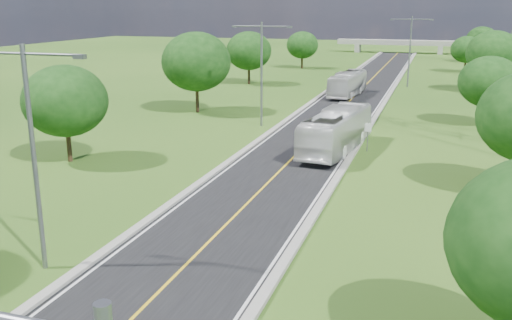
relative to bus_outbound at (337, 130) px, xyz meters
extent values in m
plane|color=#274B15|center=(-2.79, 22.79, -1.75)|extent=(260.00, 260.00, 0.00)
cube|color=black|center=(-2.79, 28.79, -1.72)|extent=(8.00, 150.00, 0.06)
cube|color=gray|center=(-7.04, 28.79, -1.64)|extent=(0.50, 150.00, 0.22)
cube|color=gray|center=(1.46, 28.79, -1.64)|extent=(0.50, 150.00, 0.22)
cylinder|color=slate|center=(2.41, 0.79, -0.55)|extent=(0.08, 0.08, 2.40)
cube|color=white|center=(2.41, 0.76, 0.25)|extent=(0.55, 0.04, 0.70)
cube|color=gray|center=(-12.79, 102.79, -0.75)|extent=(1.20, 3.00, 2.00)
cube|color=gray|center=(7.21, 102.79, -0.75)|extent=(1.20, 3.00, 2.00)
cube|color=gray|center=(-2.79, 102.79, 0.85)|extent=(30.00, 3.00, 1.20)
cylinder|color=slate|center=(-8.79, -25.21, 3.25)|extent=(0.22, 0.22, 10.00)
cylinder|color=slate|center=(-7.39, -25.21, 7.85)|extent=(2.80, 0.12, 0.12)
cube|color=slate|center=(-6.09, -25.21, 7.80)|extent=(0.50, 0.25, 0.18)
cylinder|color=slate|center=(-8.79, 7.79, 3.25)|extent=(0.22, 0.22, 10.00)
cylinder|color=slate|center=(-10.19, 7.79, 7.85)|extent=(2.80, 0.12, 0.12)
cylinder|color=slate|center=(-7.39, 7.79, 7.85)|extent=(2.80, 0.12, 0.12)
cube|color=slate|center=(-11.49, 7.79, 7.80)|extent=(0.50, 0.25, 0.18)
cube|color=slate|center=(-6.09, 7.79, 7.80)|extent=(0.50, 0.25, 0.18)
cylinder|color=slate|center=(3.21, 40.79, 3.25)|extent=(0.22, 0.22, 10.00)
cylinder|color=slate|center=(1.81, 40.79, 7.85)|extent=(2.80, 0.12, 0.12)
cylinder|color=slate|center=(4.61, 40.79, 7.85)|extent=(2.80, 0.12, 0.12)
cube|color=slate|center=(0.51, 40.79, 7.80)|extent=(0.50, 0.25, 0.18)
cube|color=slate|center=(5.91, 40.79, 7.80)|extent=(0.50, 0.25, 0.18)
cylinder|color=black|center=(-18.79, -9.21, -0.40)|extent=(0.36, 0.36, 2.70)
ellipsoid|color=#11360E|center=(-18.79, -9.21, 2.90)|extent=(6.30, 6.30, 5.36)
cylinder|color=black|center=(-17.79, 12.79, -0.13)|extent=(0.36, 0.36, 3.24)
ellipsoid|color=#11360E|center=(-17.79, 12.79, 3.83)|extent=(7.56, 7.56, 6.43)
cylinder|color=black|center=(-19.79, 36.79, -0.31)|extent=(0.36, 0.36, 2.88)
ellipsoid|color=#11360E|center=(-19.79, 36.79, 3.21)|extent=(6.72, 6.72, 5.71)
cylinder|color=black|center=(-17.29, 60.79, -0.49)|extent=(0.36, 0.36, 2.52)
ellipsoid|color=#11360E|center=(-17.29, 60.79, 2.59)|extent=(5.88, 5.88, 5.00)
cylinder|color=black|center=(12.21, 14.79, -0.49)|extent=(0.36, 0.36, 2.52)
ellipsoid|color=#11360E|center=(12.21, 14.79, 2.59)|extent=(5.88, 5.88, 5.00)
cylinder|color=black|center=(14.21, 38.79, -0.22)|extent=(0.36, 0.36, 3.06)
ellipsoid|color=#11360E|center=(14.21, 38.79, 3.52)|extent=(7.14, 7.14, 6.07)
cylinder|color=black|center=(11.71, 62.79, -0.58)|extent=(0.36, 0.36, 2.34)
ellipsoid|color=#11360E|center=(11.71, 62.79, 2.28)|extent=(5.46, 5.46, 4.64)
cylinder|color=black|center=(15.21, 82.79, -0.40)|extent=(0.36, 0.36, 2.70)
ellipsoid|color=#11360E|center=(15.21, 82.79, 2.90)|extent=(6.30, 6.30, 5.36)
imported|color=silver|center=(0.00, 0.00, 0.00)|extent=(4.18, 12.37, 3.38)
imported|color=silver|center=(-3.75, 29.54, -0.13)|extent=(3.55, 11.37, 3.12)
camera|label=1|loc=(7.57, -44.82, 9.77)|focal=40.00mm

